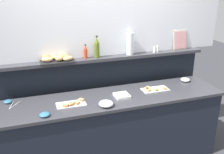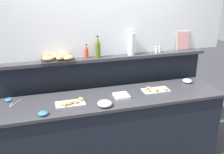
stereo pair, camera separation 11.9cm
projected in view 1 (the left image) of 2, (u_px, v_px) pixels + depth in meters
name	position (u px, v px, depth m)	size (l,w,h in m)	color
ground_plane	(100.00, 136.00, 3.90)	(12.00, 12.00, 0.00)	#38383D
buffet_counter	(112.00, 130.00, 3.20)	(2.72, 0.63, 0.92)	black
back_ledge_unit	(101.00, 98.00, 3.56)	(2.85, 0.22, 1.29)	black
upper_wall_panel	(99.00, 3.00, 3.12)	(3.45, 0.08, 1.31)	white
sandwich_platter_side	(154.00, 89.00, 3.22)	(0.34, 0.17, 0.04)	silver
sandwich_platter_rear	(72.00, 104.00, 2.85)	(0.33, 0.16, 0.04)	silver
glass_bowl_large	(106.00, 104.00, 2.81)	(0.16, 0.16, 0.06)	silver
glass_bowl_medium	(185.00, 80.00, 3.49)	(0.13, 0.13, 0.05)	silver
condiment_bowl_dark	(8.00, 101.00, 2.89)	(0.09, 0.09, 0.03)	teal
condiment_bowl_teal	(45.00, 115.00, 2.61)	(0.11, 0.11, 0.04)	teal
serving_tongs	(13.00, 105.00, 2.83)	(0.12, 0.18, 0.01)	#B7BABF
napkin_stack	(122.00, 95.00, 3.04)	(0.17, 0.17, 0.03)	white
hot_sauce_bottle	(86.00, 52.00, 3.20)	(0.04, 0.04, 0.18)	red
olive_oil_bottle	(97.00, 48.00, 3.21)	(0.06, 0.06, 0.28)	#56661E
salt_shaker	(154.00, 49.00, 3.47)	(0.03, 0.03, 0.09)	white
pepper_shaker	(157.00, 49.00, 3.48)	(0.03, 0.03, 0.09)	white
bread_basket	(57.00, 58.00, 3.10)	(0.40, 0.26, 0.08)	black
framed_picture	(180.00, 40.00, 3.59)	(0.21, 0.05, 0.27)	#B2AD9E
water_carafe	(130.00, 44.00, 3.33)	(0.09, 0.09, 0.29)	silver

